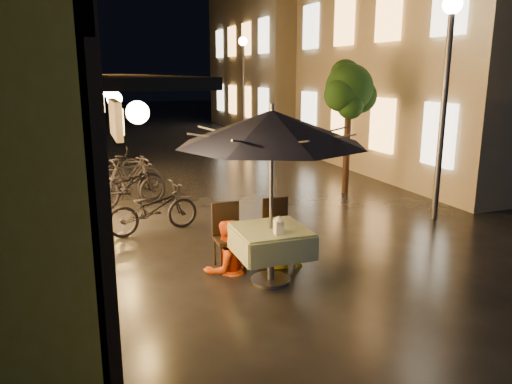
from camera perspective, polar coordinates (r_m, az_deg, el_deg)
name	(u,v)px	position (r m, az deg, el deg)	size (l,w,h in m)	color
ground	(355,276)	(7.40, 11.27, -9.41)	(90.00, 90.00, 0.00)	black
east_building_near	(467,53)	(16.58, 22.94, 14.45)	(7.30, 9.30, 6.80)	tan
east_building_far	(302,56)	(26.27, 5.31, 15.27)	(7.30, 10.30, 7.30)	tan
street_tree	(349,91)	(11.95, 10.63, 11.25)	(1.43, 1.20, 3.15)	black
streetlamp_near	(447,69)	(10.22, 20.99, 13.04)	(0.36, 0.36, 4.23)	#59595E
streetlamp_far	(243,70)	(20.87, -1.46, 13.73)	(0.36, 0.36, 4.23)	#59595E
cafe_table	(271,241)	(6.90, 1.71, -5.66)	(0.99, 0.99, 0.78)	#59595E
patio_umbrella	(272,128)	(6.55, 1.80, 7.35)	(2.56, 2.56, 2.46)	#59595E
cafe_chair_left	(228,232)	(7.45, -3.26, -4.59)	(0.42, 0.42, 0.97)	black
cafe_chair_right	(277,227)	(7.70, 2.46, -3.97)	(0.42, 0.42, 0.97)	black
table_lantern	(279,224)	(6.55, 2.60, -3.66)	(0.16, 0.16, 0.25)	white
person_orange	(226,222)	(7.21, -3.46, -3.41)	(0.73, 0.57, 1.51)	#D9450A
person_yellow	(280,221)	(7.43, 2.72, -3.35)	(0.90, 0.52, 1.39)	#EEBB01
bicycle_0	(153,209)	(9.21, -11.70, -1.88)	(0.59, 1.71, 0.90)	black
bicycle_1	(128,182)	(11.09, -14.37, 1.09)	(0.51, 1.80, 1.08)	black
bicycle_2	(125,186)	(11.05, -14.69, 0.69)	(0.63, 1.82, 0.96)	black
bicycle_3	(129,173)	(12.59, -14.26, 2.11)	(0.42, 1.49, 0.90)	black
bicycle_4	(111,164)	(14.08, -16.24, 3.12)	(0.58, 1.65, 0.87)	black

